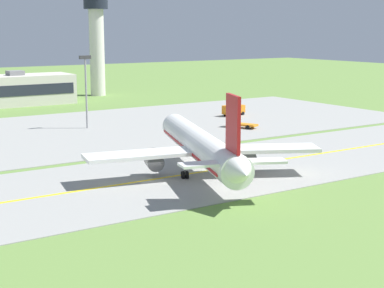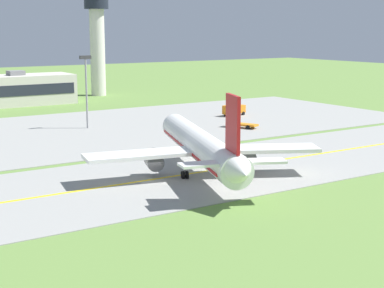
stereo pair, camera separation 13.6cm
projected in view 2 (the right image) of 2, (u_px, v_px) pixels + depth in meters
ground_plane at (152, 180)px, 80.87m from camera, size 500.00×500.00×0.00m
taxiway_strip at (152, 180)px, 80.86m from camera, size 240.00×28.00×0.10m
apron_pad at (92, 130)px, 120.78m from camera, size 140.00×52.00×0.10m
taxiway_centreline at (152, 180)px, 80.85m from camera, size 220.00×0.60×0.01m
airplane_lead at (201, 146)px, 82.87m from camera, size 31.60×38.41×12.70m
service_truck_baggage at (234, 109)px, 140.03m from camera, size 6.29×3.29×2.60m
service_truck_fuel at (238, 122)px, 123.34m from camera, size 4.43×6.69×2.59m
control_tower at (97, 34)px, 180.16m from camera, size 7.60×7.60×30.59m
apron_light_mast at (86, 83)px, 120.97m from camera, size 2.40×0.50×14.70m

